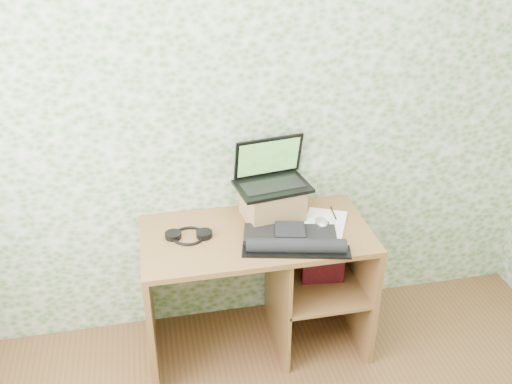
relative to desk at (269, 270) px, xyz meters
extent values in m
plane|color=silver|center=(-0.08, 0.28, 0.82)|extent=(3.50, 0.00, 3.50)
cube|color=brown|center=(-0.08, -0.03, 0.25)|extent=(1.20, 0.60, 0.03)
cube|color=brown|center=(-0.66, -0.03, -0.12)|extent=(0.03, 0.60, 0.72)
cube|color=brown|center=(0.51, -0.03, -0.12)|extent=(0.03, 0.60, 0.72)
cube|color=brown|center=(0.04, -0.03, -0.12)|extent=(0.02, 0.56, 0.72)
cube|color=brown|center=(0.27, -0.03, -0.10)|extent=(0.46, 0.56, 0.02)
cube|color=brown|center=(0.28, 0.26, -0.12)|extent=(0.48, 0.02, 0.72)
cube|color=#946242|center=(0.04, 0.12, 0.36)|extent=(0.33, 0.29, 0.18)
cube|color=black|center=(0.04, 0.12, 0.46)|extent=(0.42, 0.32, 0.02)
cube|color=black|center=(0.04, 0.11, 0.47)|extent=(0.34, 0.19, 0.00)
cube|color=black|center=(0.04, 0.22, 0.58)|extent=(0.38, 0.12, 0.24)
cube|color=#235618|center=(0.04, 0.21, 0.58)|extent=(0.34, 0.10, 0.20)
cube|color=black|center=(0.08, -0.11, 0.29)|extent=(0.50, 0.27, 0.04)
cube|color=black|center=(0.08, -0.11, 0.30)|extent=(0.18, 0.18, 0.06)
cylinder|color=black|center=(0.08, -0.24, 0.31)|extent=(0.50, 0.18, 0.07)
cube|color=black|center=(0.08, -0.24, 0.28)|extent=(0.55, 0.23, 0.01)
torus|color=black|center=(-0.43, 0.00, 0.28)|extent=(0.20, 0.20, 0.01)
cylinder|color=black|center=(-0.51, 0.02, 0.28)|extent=(0.08, 0.08, 0.03)
cylinder|color=black|center=(-0.35, -0.01, 0.28)|extent=(0.08, 0.08, 0.03)
cube|color=white|center=(0.29, -0.03, 0.28)|extent=(0.32, 0.36, 0.01)
ellipsoid|color=#B1B1B4|center=(0.26, -0.06, 0.30)|extent=(0.11, 0.12, 0.03)
cylinder|color=black|center=(0.37, 0.06, 0.29)|extent=(0.02, 0.14, 0.01)
cube|color=maroon|center=(0.30, -0.03, 0.05)|extent=(0.24, 0.10, 0.28)
camera|label=1|loc=(-0.58, -2.48, 1.88)|focal=40.00mm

